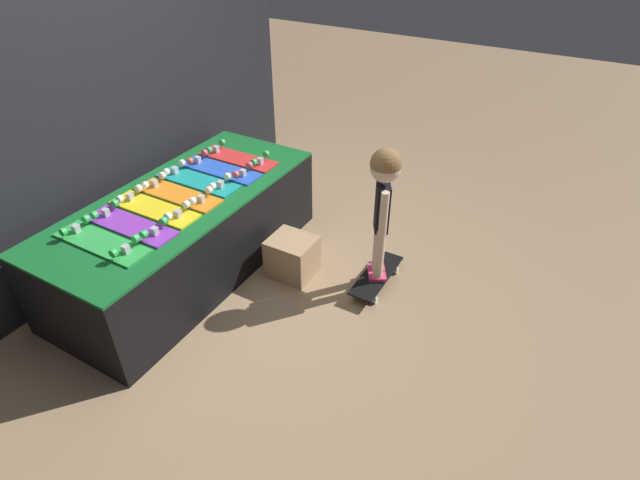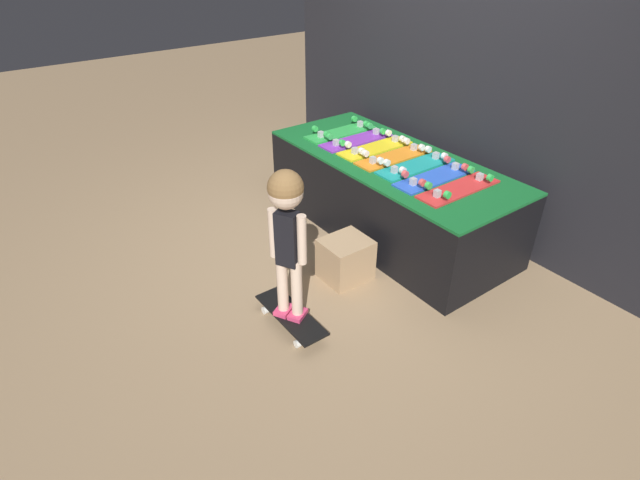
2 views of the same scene
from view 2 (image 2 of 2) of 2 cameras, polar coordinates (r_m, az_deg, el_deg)
The scene contains 13 objects.
ground_plane at distance 4.10m, azimuth 1.91°, elevation -0.99°, with size 16.00×16.00×0.00m, color #9E7F5B.
back_wall at distance 4.38m, azimuth 15.36°, elevation 18.24°, with size 4.16×0.10×2.52m.
display_rack at distance 4.25m, azimuth 7.91°, elevation 5.16°, with size 2.19×0.93×0.66m.
skateboard_green_on_rack at distance 4.59m, azimuth 2.40°, elevation 12.30°, with size 0.20×0.68×0.09m.
skateboard_purple_on_rack at distance 4.42m, azimuth 4.18°, elevation 11.42°, with size 0.20×0.68×0.09m.
skateboard_yellow_on_rack at distance 4.27m, azimuth 6.34°, elevation 10.52°, with size 0.20×0.68×0.09m.
skateboard_orange_on_rack at distance 4.11m, azimuth 8.42°, elevation 9.48°, with size 0.20×0.68×0.09m.
skateboard_teal_on_rack at distance 3.98m, azimuth 10.85°, elevation 8.41°, with size 0.20×0.68×0.09m.
skateboard_blue_on_rack at distance 3.82m, azimuth 12.96°, elevation 7.09°, with size 0.20×0.68×0.09m.
skateboard_red_on_rack at distance 3.69m, azimuth 15.57°, elevation 5.78°, with size 0.20×0.68×0.09m.
skateboard_on_floor at distance 3.33m, azimuth -3.36°, elevation -8.66°, with size 0.60×0.19×0.09m.
child at distance 2.90m, azimuth -3.82°, elevation 2.37°, with size 0.23×0.21×1.03m.
storage_box at distance 3.70m, azimuth 2.93°, elevation -2.19°, with size 0.30×0.34×0.32m.
Camera 2 is at (2.68, -2.12, 2.27)m, focal length 28.00 mm.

